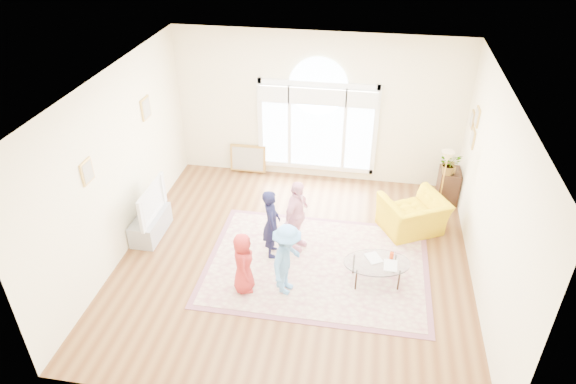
% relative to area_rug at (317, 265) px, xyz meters
% --- Properties ---
extents(ground, '(6.00, 6.00, 0.00)m').
position_rel_area_rug_xyz_m(ground, '(-0.41, 0.06, -0.01)').
color(ground, '#593318').
rests_on(ground, ground).
extents(room_shell, '(6.00, 6.00, 6.00)m').
position_rel_area_rug_xyz_m(room_shell, '(-0.40, 2.90, 1.56)').
color(room_shell, beige).
rests_on(room_shell, ground).
extents(area_rug, '(3.60, 2.60, 0.02)m').
position_rel_area_rug_xyz_m(area_rug, '(0.00, 0.00, 0.00)').
color(area_rug, '#C2B793').
rests_on(area_rug, ground).
extents(rug_border, '(3.80, 2.80, 0.01)m').
position_rel_area_rug_xyz_m(rug_border, '(0.00, 0.00, -0.00)').
color(rug_border, '#7E4A58').
rests_on(rug_border, ground).
extents(tv_console, '(0.45, 1.00, 0.42)m').
position_rel_area_rug_xyz_m(tv_console, '(-3.16, 0.36, 0.20)').
color(tv_console, '#9C9FA5').
rests_on(tv_console, ground).
extents(television, '(0.17, 1.10, 0.63)m').
position_rel_area_rug_xyz_m(television, '(-3.15, 0.36, 0.73)').
color(television, black).
rests_on(television, tv_console).
extents(coffee_table, '(1.17, 0.85, 0.54)m').
position_rel_area_rug_xyz_m(coffee_table, '(1.00, -0.26, 0.39)').
color(coffee_table, silver).
rests_on(coffee_table, ground).
extents(armchair, '(1.41, 1.36, 0.71)m').
position_rel_area_rug_xyz_m(armchair, '(1.62, 1.31, 0.34)').
color(armchair, gold).
rests_on(armchair, ground).
extents(side_cabinet, '(0.40, 0.50, 0.70)m').
position_rel_area_rug_xyz_m(side_cabinet, '(2.37, 2.52, 0.34)').
color(side_cabinet, black).
rests_on(side_cabinet, ground).
extents(floor_lamp, '(0.30, 0.30, 1.51)m').
position_rel_area_rug_xyz_m(floor_lamp, '(2.12, 1.72, 1.27)').
color(floor_lamp, black).
rests_on(floor_lamp, ground).
extents(plant_pedestal, '(0.20, 0.20, 0.70)m').
position_rel_area_rug_xyz_m(plant_pedestal, '(2.29, 2.38, 0.34)').
color(plant_pedestal, white).
rests_on(plant_pedestal, ground).
extents(potted_plant, '(0.51, 0.47, 0.46)m').
position_rel_area_rug_xyz_m(potted_plant, '(2.29, 2.38, 0.92)').
color(potted_plant, '#33722D').
rests_on(potted_plant, plant_pedestal).
extents(leaning_picture, '(0.80, 0.14, 0.62)m').
position_rel_area_rug_xyz_m(leaning_picture, '(-1.93, 2.96, -0.01)').
color(leaning_picture, tan).
rests_on(leaning_picture, ground).
extents(child_red, '(0.46, 0.59, 1.06)m').
position_rel_area_rug_xyz_m(child_red, '(-1.09, -0.80, 0.54)').
color(child_red, '#AA2725').
rests_on(child_red, area_rug).
extents(child_navy, '(0.40, 0.52, 1.29)m').
position_rel_area_rug_xyz_m(child_navy, '(-0.83, 0.17, 0.65)').
color(child_navy, black).
rests_on(child_navy, area_rug).
extents(child_pink, '(0.56, 0.86, 1.35)m').
position_rel_area_rug_xyz_m(child_pink, '(-0.43, 0.41, 0.69)').
color(child_pink, '#F7AAC1').
rests_on(child_pink, area_rug).
extents(child_blue, '(0.65, 0.90, 1.25)m').
position_rel_area_rug_xyz_m(child_blue, '(-0.40, -0.72, 0.64)').
color(child_blue, '#5591D2').
rests_on(child_blue, area_rug).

